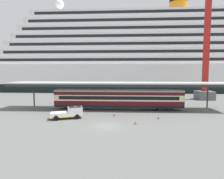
{
  "coord_description": "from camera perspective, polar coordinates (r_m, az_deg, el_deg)",
  "views": [
    {
      "loc": [
        2.34,
        -25.9,
        7.64
      ],
      "look_at": [
        0.46,
        8.49,
        4.5
      ],
      "focal_mm": 29.97,
      "sensor_mm": 36.0,
      "label": 1
    }
  ],
  "objects": [
    {
      "name": "cruise_ship",
      "position": [
        80.99,
        11.18,
        9.51
      ],
      "size": [
        133.72,
        22.94,
        41.81
      ],
      "color": "black",
      "rests_on": "ground"
    },
    {
      "name": "traffic_cone_far",
      "position": [
        33.27,
        0.7,
        -7.44
      ],
      "size": [
        0.36,
        0.36,
        0.72
      ],
      "color": "black",
      "rests_on": "ground"
    },
    {
      "name": "traffic_cone_mid",
      "position": [
        28.33,
        7.18,
        -9.81
      ],
      "size": [
        0.36,
        0.36,
        0.65
      ],
      "color": "black",
      "rests_on": "ground"
    },
    {
      "name": "service_truck",
      "position": [
        32.2,
        -12.84,
        -6.84
      ],
      "size": [
        5.58,
        3.73,
        2.02
      ],
      "color": "white",
      "rests_on": "ground"
    },
    {
      "name": "dockside_crane",
      "position": [
        59.49,
        27.22,
        12.44
      ],
      "size": [
        11.81,
        4.4,
        51.13
      ],
      "color": "#595960",
      "rests_on": "ground"
    },
    {
      "name": "train_carriage",
      "position": [
        38.41,
        1.91,
        -2.76
      ],
      "size": [
        25.93,
        2.81,
        4.11
      ],
      "color": "black",
      "rests_on": "ground"
    },
    {
      "name": "platform_canopy",
      "position": [
        38.54,
        1.94,
        1.79
      ],
      "size": [
        44.87,
        5.92,
        5.61
      ],
      "color": "beige",
      "rests_on": "ground"
    },
    {
      "name": "traffic_cone_near",
      "position": [
        32.08,
        13.99,
        -8.1
      ],
      "size": [
        0.36,
        0.36,
        0.69
      ],
      "color": "black",
      "rests_on": "ground"
    },
    {
      "name": "ground_plane",
      "position": [
        27.11,
        -2.0,
        -11.16
      ],
      "size": [
        400.0,
        400.0,
        0.0
      ],
      "primitive_type": "plane",
      "color": "#5D605D"
    }
  ]
}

